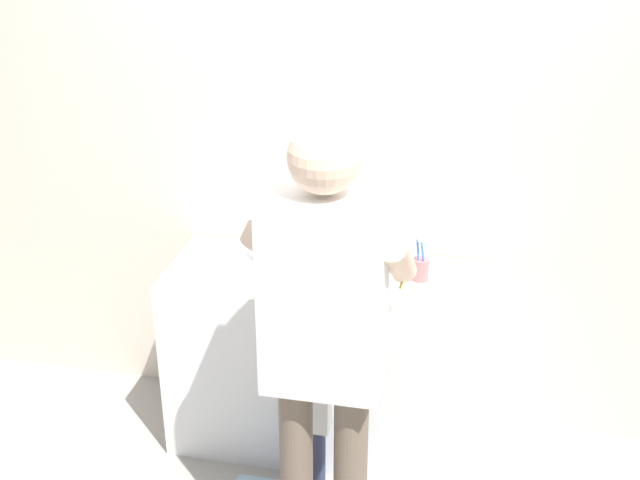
% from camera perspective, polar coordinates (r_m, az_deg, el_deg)
% --- Properties ---
extents(ground_plane, '(14.00, 14.00, 0.00)m').
position_cam_1_polar(ground_plane, '(3.69, -0.50, -16.47)').
color(ground_plane, '#9E998E').
extents(back_wall, '(4.40, 0.08, 2.70)m').
position_cam_1_polar(back_wall, '(3.54, 1.57, 7.03)').
color(back_wall, beige).
rests_on(back_wall, ground).
extents(vanity_cabinet, '(1.37, 0.54, 0.86)m').
position_cam_1_polar(vanity_cabinet, '(3.66, 0.48, -8.38)').
color(vanity_cabinet, white).
rests_on(vanity_cabinet, ground).
extents(sink_basin, '(0.36, 0.36, 0.11)m').
position_cam_1_polar(sink_basin, '(3.40, 0.45, -1.75)').
color(sink_basin, silver).
rests_on(sink_basin, vanity_cabinet).
extents(faucet, '(0.18, 0.14, 0.18)m').
position_cam_1_polar(faucet, '(3.58, 1.14, 0.18)').
color(faucet, '#B7BABF').
rests_on(faucet, vanity_cabinet).
extents(toothbrush_cup, '(0.07, 0.07, 0.21)m').
position_cam_1_polar(toothbrush_cup, '(3.40, 7.07, -1.97)').
color(toothbrush_cup, '#D86666').
rests_on(toothbrush_cup, vanity_cabinet).
extents(soap_bottle, '(0.06, 0.06, 0.17)m').
position_cam_1_polar(soap_bottle, '(3.54, -4.27, -0.47)').
color(soap_bottle, '#66B2D1').
rests_on(soap_bottle, vanity_cabinet).
extents(child_toddler, '(0.26, 0.26, 0.83)m').
position_cam_1_polar(child_toddler, '(3.30, -0.91, -11.17)').
color(child_toddler, '#2D334C').
rests_on(child_toddler, ground).
extents(adult_parent, '(0.54, 0.57, 1.75)m').
position_cam_1_polar(adult_parent, '(2.74, 0.32, -5.68)').
color(adult_parent, '#6B5B4C').
rests_on(adult_parent, ground).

